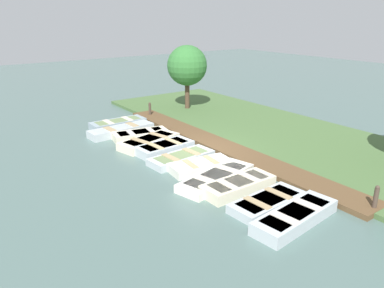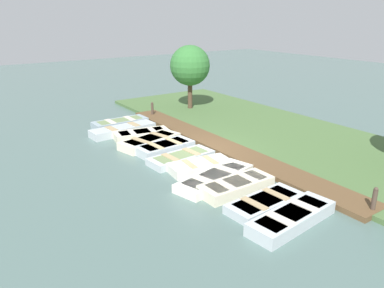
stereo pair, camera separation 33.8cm
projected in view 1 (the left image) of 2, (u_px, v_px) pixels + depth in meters
name	position (u px, v px, depth m)	size (l,w,h in m)	color
ground_plane	(199.00, 154.00, 17.41)	(80.00, 80.00, 0.00)	#4C6660
shore_bank	(274.00, 133.00, 20.14)	(8.00, 24.00, 0.19)	#476638
dock_walkway	(221.00, 146.00, 18.12)	(1.40, 15.82, 0.20)	brown
rowboat_0	(118.00, 123.00, 21.47)	(3.13, 1.19, 0.42)	#8C9EA8
rowboat_1	(121.00, 130.00, 20.22)	(3.62, 1.22, 0.43)	#B2BCC1
rowboat_2	(141.00, 135.00, 19.51)	(2.99, 1.58, 0.41)	beige
rowboat_3	(149.00, 141.00, 18.45)	(3.34, 1.90, 0.42)	beige
rowboat_4	(165.00, 148.00, 17.57)	(2.81, 1.42, 0.44)	#B2BCC1
rowboat_5	(181.00, 158.00, 16.49)	(3.07, 1.35, 0.33)	#B2BCC1
rowboat_6	(201.00, 166.00, 15.54)	(2.74, 1.45, 0.39)	silver
rowboat_7	(216.00, 178.00, 14.46)	(3.75, 2.00, 0.35)	silver
rowboat_8	(238.00, 185.00, 13.70)	(2.87, 1.12, 0.44)	beige
rowboat_9	(268.00, 202.00, 12.60)	(2.90, 1.31, 0.34)	#B2BCC1
rowboat_10	(295.00, 217.00, 11.58)	(3.36, 1.38, 0.44)	#B2BCC1
mooring_post_near	(150.00, 110.00, 23.32)	(0.15, 0.15, 0.98)	#47382D
mooring_post_far	(376.00, 199.00, 12.09)	(0.15, 0.15, 0.98)	#47382D
park_tree_far_left	(187.00, 66.00, 24.19)	(2.59, 2.59, 4.30)	#4C3828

